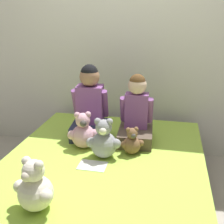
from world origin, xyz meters
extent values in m
plane|color=#B2A899|center=(0.00, 0.00, 0.00)|extent=(14.00, 14.00, 0.00)
cube|color=silver|center=(0.00, 1.16, 1.25)|extent=(8.00, 0.06, 2.50)
cube|color=#473828|center=(0.00, 0.00, 0.11)|extent=(1.58, 2.05, 0.22)
cube|color=silver|center=(0.00, 0.00, 0.30)|extent=(1.55, 2.01, 0.17)
cube|color=#A8D147|center=(0.00, 0.00, 0.40)|extent=(1.56, 2.03, 0.03)
cube|color=#282D47|center=(-0.22, 0.45, 0.48)|extent=(0.35, 0.35, 0.13)
cube|color=#7F4789|center=(-0.22, 0.50, 0.72)|extent=(0.25, 0.19, 0.34)
sphere|color=#9E7051|center=(-0.22, 0.50, 0.98)|extent=(0.18, 0.18, 0.18)
sphere|color=black|center=(-0.22, 0.50, 1.01)|extent=(0.15, 0.15, 0.15)
cylinder|color=#7F4789|center=(-0.35, 0.49, 0.73)|extent=(0.07, 0.15, 0.28)
cylinder|color=#7F4789|center=(-0.09, 0.52, 0.73)|extent=(0.07, 0.15, 0.28)
cube|color=brown|center=(0.20, 0.45, 0.48)|extent=(0.32, 0.40, 0.12)
cube|color=#7F4789|center=(0.20, 0.51, 0.69)|extent=(0.21, 0.13, 0.31)
sphere|color=beige|center=(0.20, 0.51, 0.92)|extent=(0.16, 0.16, 0.16)
sphere|color=brown|center=(0.20, 0.51, 0.95)|extent=(0.14, 0.14, 0.14)
cylinder|color=#7F4789|center=(0.08, 0.50, 0.70)|extent=(0.06, 0.14, 0.25)
cylinder|color=#7F4789|center=(0.31, 0.52, 0.70)|extent=(0.06, 0.14, 0.25)
sphere|color=#DBA3B2|center=(-0.22, 0.26, 0.52)|extent=(0.20, 0.20, 0.20)
sphere|color=#DBA3B2|center=(-0.22, 0.26, 0.66)|extent=(0.12, 0.12, 0.12)
sphere|color=#4C4742|center=(-0.20, 0.21, 0.66)|extent=(0.06, 0.06, 0.06)
sphere|color=#DBA3B2|center=(-0.26, 0.24, 0.71)|extent=(0.05, 0.05, 0.05)
sphere|color=#DBA3B2|center=(-0.17, 0.27, 0.71)|extent=(0.05, 0.05, 0.05)
sphere|color=#DBA3B2|center=(-0.30, 0.20, 0.54)|extent=(0.08, 0.08, 0.08)
sphere|color=#DBA3B2|center=(-0.12, 0.27, 0.54)|extent=(0.08, 0.08, 0.08)
sphere|color=brown|center=(0.20, 0.23, 0.49)|extent=(0.15, 0.15, 0.15)
sphere|color=brown|center=(0.20, 0.23, 0.60)|extent=(0.09, 0.09, 0.09)
sphere|color=#4C4742|center=(0.22, 0.19, 0.59)|extent=(0.04, 0.04, 0.04)
sphere|color=brown|center=(0.17, 0.21, 0.63)|extent=(0.04, 0.04, 0.04)
sphere|color=brown|center=(0.23, 0.24, 0.63)|extent=(0.04, 0.04, 0.04)
sphere|color=brown|center=(0.14, 0.18, 0.51)|extent=(0.06, 0.06, 0.06)
sphere|color=brown|center=(0.27, 0.24, 0.51)|extent=(0.06, 0.06, 0.06)
sphere|color=#939399|center=(-0.01, 0.13, 0.52)|extent=(0.21, 0.21, 0.21)
sphere|color=#939399|center=(-0.01, 0.13, 0.67)|extent=(0.13, 0.13, 0.13)
sphere|color=white|center=(0.00, 0.07, 0.66)|extent=(0.06, 0.06, 0.06)
sphere|color=#939399|center=(-0.05, 0.12, 0.72)|extent=(0.05, 0.05, 0.05)
sphere|color=#939399|center=(0.04, 0.13, 0.72)|extent=(0.05, 0.05, 0.05)
sphere|color=#939399|center=(-0.10, 0.09, 0.55)|extent=(0.08, 0.08, 0.08)
sphere|color=#939399|center=(0.09, 0.12, 0.55)|extent=(0.08, 0.08, 0.08)
sphere|color=silver|center=(-0.25, -0.56, 0.52)|extent=(0.21, 0.21, 0.21)
sphere|color=silver|center=(-0.25, -0.56, 0.67)|extent=(0.13, 0.13, 0.13)
sphere|color=beige|center=(-0.26, -0.61, 0.66)|extent=(0.06, 0.06, 0.06)
sphere|color=silver|center=(-0.29, -0.55, 0.72)|extent=(0.05, 0.05, 0.05)
sphere|color=silver|center=(-0.20, -0.57, 0.72)|extent=(0.05, 0.05, 0.05)
sphere|color=silver|center=(-0.35, -0.55, 0.55)|extent=(0.08, 0.08, 0.08)
sphere|color=silver|center=(-0.16, -0.61, 0.55)|extent=(0.08, 0.08, 0.08)
cube|color=white|center=(-0.06, -0.03, 0.42)|extent=(0.21, 0.15, 0.00)
camera|label=1|loc=(0.47, -1.81, 1.52)|focal=45.00mm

